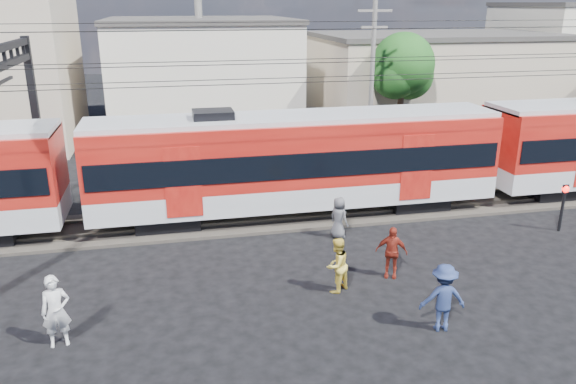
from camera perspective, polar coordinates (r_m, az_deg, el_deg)
name	(u,v)px	position (r m, az deg, el deg)	size (l,w,h in m)	color
ground	(349,318)	(15.98, 6.23, -12.65)	(120.00, 120.00, 0.00)	black
track_bed	(288,215)	(22.91, -0.03, -2.35)	(70.00, 3.40, 0.12)	#2D2823
rail_near	(292,219)	(22.18, 0.38, -2.74)	(70.00, 0.12, 0.12)	#59544C
rail_far	(284,206)	(23.55, -0.42, -1.43)	(70.00, 0.12, 0.12)	#59544C
commuter_train	(301,159)	(22.29, 1.36, 3.39)	(50.30, 3.08, 4.17)	black
catenary	(45,98)	(21.52, -23.45, 8.77)	(70.00, 9.30, 7.52)	black
building_midwest	(201,73)	(40.24, -8.78, 11.88)	(12.24, 12.24, 7.30)	beige
building_mideast	(433,79)	(41.61, 14.55, 11.04)	(16.32, 10.20, 6.30)	tan
building_east	(571,56)	(52.42, 26.78, 12.25)	(10.20, 10.20, 8.30)	beige
utility_pole_mid	(372,79)	(30.05, 8.51, 11.33)	(1.80, 0.24, 8.50)	slate
tree_near	(405,68)	(34.08, 11.80, 12.21)	(3.82, 3.64, 6.72)	#382619
pedestrian_a	(56,311)	(15.47, -22.51, -11.12)	(0.70, 0.46, 1.92)	silver
pedestrian_b	(337,265)	(16.93, 4.97, -7.41)	(0.83, 0.65, 1.71)	#E1C546
pedestrian_c	(443,298)	(15.52, 15.48, -10.30)	(1.21, 0.70, 1.88)	navy
pedestrian_d	(391,252)	(18.02, 10.45, -6.02)	(0.99, 0.41, 1.69)	maroon
pedestrian_e	(339,218)	(20.70, 5.18, -2.62)	(0.77, 0.50, 1.57)	#4D4D52
crossing_signal	(564,199)	(23.46, 26.22, -0.65)	(0.27, 0.27, 1.85)	black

